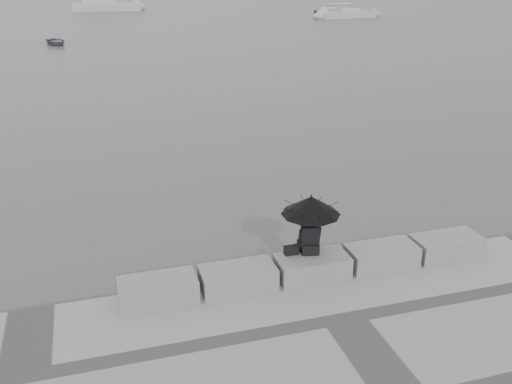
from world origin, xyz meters
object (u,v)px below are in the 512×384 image
object	(u,v)px
sailboat_right	(347,14)
seated_person	(311,211)
small_motorboat	(335,12)
dinghy	(56,42)
motor_cruiser	(107,5)

from	to	relation	value
sailboat_right	seated_person	bearing A→B (deg)	-120.87
small_motorboat	dinghy	world-z (taller)	small_motorboat
seated_person	motor_cruiser	world-z (taller)	motor_cruiser
dinghy	small_motorboat	bearing A→B (deg)	7.27
sailboat_right	small_motorboat	xyz separation A→B (m)	(0.27, 4.24, -0.21)
motor_cruiser	seated_person	bearing A→B (deg)	-84.51
sailboat_right	small_motorboat	distance (m)	4.25
small_motorboat	dinghy	size ratio (longest dim) A/B	1.83
seated_person	small_motorboat	distance (m)	70.91
seated_person	motor_cruiser	size ratio (longest dim) A/B	0.14
sailboat_right	dinghy	world-z (taller)	sailboat_right
seated_person	sailboat_right	world-z (taller)	sailboat_right
small_motorboat	dinghy	bearing A→B (deg)	-143.56
seated_person	small_motorboat	world-z (taller)	seated_person
seated_person	motor_cruiser	xyz separation A→B (m)	(-0.19, 80.27, -1.13)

